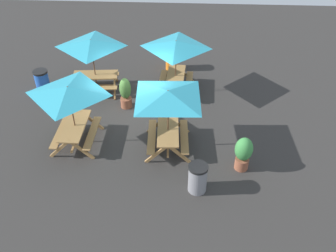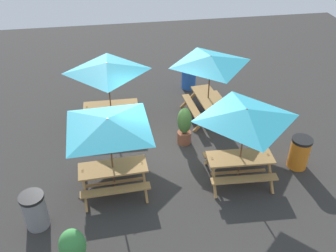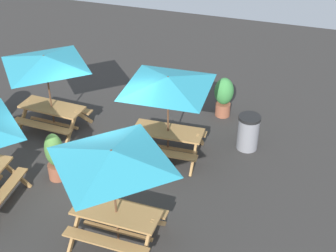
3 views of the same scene
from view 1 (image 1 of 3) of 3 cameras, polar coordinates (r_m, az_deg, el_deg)
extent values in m
plane|color=#33302D|center=(14.20, -4.97, 1.14)|extent=(24.00, 24.00, 0.00)
cube|color=#A87A44|center=(15.64, -11.02, 7.66)|extent=(0.86, 1.86, 0.05)
cube|color=#A87A44|center=(16.25, -10.67, 7.79)|extent=(0.42, 1.82, 0.04)
cube|color=#A87A44|center=(15.33, -11.12, 5.67)|extent=(0.42, 1.82, 0.04)
cube|color=#A87A44|center=(16.04, -7.94, 7.32)|extent=(0.80, 0.13, 0.81)
cube|color=#A87A44|center=(15.42, -8.13, 5.90)|extent=(0.80, 0.13, 0.81)
cube|color=#A87A44|center=(16.27, -13.44, 7.08)|extent=(0.80, 0.13, 0.81)
cube|color=#A87A44|center=(15.67, -13.83, 5.68)|extent=(0.80, 0.13, 0.81)
cube|color=#A87A44|center=(15.91, -10.79, 6.06)|extent=(0.21, 1.56, 0.06)
cylinder|color=brown|center=(15.44, -11.20, 8.96)|extent=(0.04, 0.04, 2.30)
pyramid|color=teal|center=(14.97, -11.68, 12.31)|extent=(2.17, 2.17, 0.28)
cube|color=#A87A44|center=(15.27, 1.16, 7.61)|extent=(1.83, 0.80, 0.05)
cube|color=#A87A44|center=(15.40, 3.20, 6.56)|extent=(1.81, 0.36, 0.04)
cube|color=#A87A44|center=(15.47, -0.90, 6.80)|extent=(1.81, 0.36, 0.04)
cube|color=#A87A44|center=(14.79, 2.28, 4.75)|extent=(0.10, 0.80, 0.81)
cube|color=#A87A44|center=(14.85, -0.54, 4.92)|extent=(0.10, 0.80, 0.81)
cube|color=#A87A44|center=(16.11, 2.70, 7.83)|extent=(0.10, 0.80, 0.81)
cube|color=#A87A44|center=(16.16, 0.09, 7.98)|extent=(0.10, 0.80, 0.81)
cube|color=#A87A44|center=(15.55, 1.13, 5.97)|extent=(1.56, 0.15, 0.06)
cylinder|color=brown|center=(15.07, 1.18, 8.94)|extent=(0.04, 0.04, 2.30)
pyramid|color=teal|center=(14.59, 1.23, 12.39)|extent=(2.10, 2.10, 0.28)
cube|color=#A87A44|center=(12.45, 0.00, -0.57)|extent=(1.83, 0.78, 0.05)
cube|color=#A87A44|center=(12.65, 2.49, -1.60)|extent=(1.81, 0.34, 0.04)
cube|color=#A87A44|center=(12.65, -2.49, -1.58)|extent=(1.81, 0.34, 0.04)
cube|color=#A87A44|center=(12.11, 1.71, -4.27)|extent=(0.10, 0.80, 0.81)
cube|color=#A87A44|center=(12.12, -1.76, -4.26)|extent=(0.10, 0.80, 0.81)
cube|color=#A87A44|center=(13.30, 1.60, 0.31)|extent=(0.10, 0.80, 0.81)
cube|color=#A87A44|center=(13.30, -1.55, 0.32)|extent=(0.10, 0.80, 0.81)
cube|color=#A87A44|center=(12.79, 0.00, -2.38)|extent=(1.56, 0.14, 0.06)
cylinder|color=brown|center=(12.20, 0.00, 0.92)|extent=(0.04, 0.04, 2.30)
pyramid|color=teal|center=(11.61, 0.00, 4.86)|extent=(2.83, 2.83, 0.28)
cube|color=#A87A44|center=(13.01, -13.98, 0.05)|extent=(1.81, 0.73, 0.05)
cube|color=#A87A44|center=(13.04, -11.48, -1.04)|extent=(1.80, 0.29, 0.04)
cube|color=#A87A44|center=(13.36, -16.05, -0.82)|extent=(1.80, 0.29, 0.04)
cube|color=#A87A44|center=(12.58, -13.04, -3.55)|extent=(0.07, 0.80, 0.81)
cube|color=#A87A44|center=(12.80, -16.18, -3.35)|extent=(0.07, 0.80, 0.81)
cube|color=#A87A44|center=(13.72, -11.47, 0.81)|extent=(0.07, 0.80, 0.81)
cube|color=#A87A44|center=(13.92, -14.38, 0.92)|extent=(0.07, 0.80, 0.81)
cube|color=#A87A44|center=(13.33, -13.65, -1.70)|extent=(1.56, 0.09, 0.06)
cylinder|color=brown|center=(12.77, -14.26, 1.49)|extent=(0.04, 0.04, 2.30)
pyramid|color=teal|center=(12.20, -15.00, 5.27)|extent=(2.03, 2.03, 0.28)
cylinder|color=orange|center=(17.05, 0.61, 10.05)|extent=(0.56, 0.56, 0.90)
cylinder|color=black|center=(16.82, 0.62, 11.51)|extent=(0.59, 0.59, 0.08)
cylinder|color=gray|center=(11.25, 4.53, -8.05)|extent=(0.56, 0.56, 0.90)
cylinder|color=black|center=(10.90, 4.65, -6.28)|extent=(0.59, 0.59, 0.08)
cylinder|color=blue|center=(16.26, -18.59, 6.34)|extent=(0.56, 0.56, 0.90)
cylinder|color=black|center=(16.02, -18.94, 7.81)|extent=(0.59, 0.59, 0.08)
cylinder|color=#935138|center=(12.27, 11.14, -5.60)|extent=(0.44, 0.44, 0.40)
ellipsoid|color=#3D8C42|center=(11.86, 11.50, -3.47)|extent=(0.56, 0.56, 0.83)
cylinder|color=#935138|center=(14.76, -6.37, 3.61)|extent=(0.44, 0.44, 0.40)
ellipsoid|color=#4C7F38|center=(14.40, -6.55, 5.70)|extent=(0.45, 0.45, 0.88)
camera|label=2|loc=(12.25, 42.62, 23.27)|focal=40.00mm
camera|label=3|loc=(11.93, -56.92, 16.49)|focal=50.00mm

